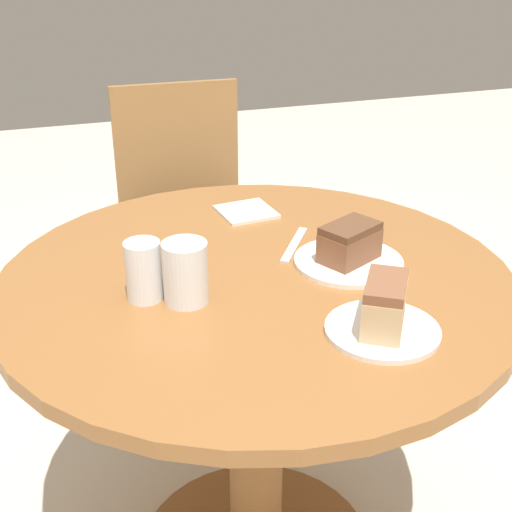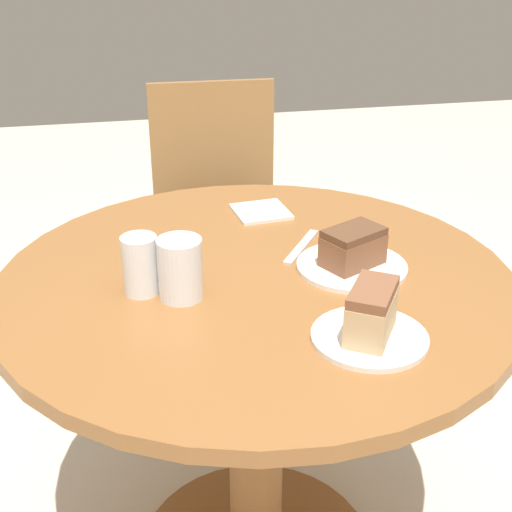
{
  "view_description": "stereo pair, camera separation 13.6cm",
  "coord_description": "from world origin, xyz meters",
  "views": [
    {
      "loc": [
        -0.38,
        -1.16,
        1.4
      ],
      "look_at": [
        0.0,
        0.0,
        0.8
      ],
      "focal_mm": 50.0,
      "sensor_mm": 36.0,
      "label": 1
    },
    {
      "loc": [
        -0.25,
        -1.2,
        1.4
      ],
      "look_at": [
        0.0,
        0.0,
        0.8
      ],
      "focal_mm": 50.0,
      "sensor_mm": 36.0,
      "label": 2
    }
  ],
  "objects": [
    {
      "name": "plate_far",
      "position": [
        0.13,
        -0.27,
        0.76
      ],
      "size": [
        0.19,
        0.19,
        0.01
      ],
      "color": "white",
      "rests_on": "table"
    },
    {
      "name": "cake_slice_far",
      "position": [
        0.13,
        -0.27,
        0.81
      ],
      "size": [
        0.12,
        0.13,
        0.09
      ],
      "rotation": [
        0.0,
        0.0,
        2.57
      ],
      "color": "tan",
      "rests_on": "plate_far"
    },
    {
      "name": "glass_lemonade",
      "position": [
        -0.15,
        -0.06,
        0.81
      ],
      "size": [
        0.08,
        0.08,
        0.11
      ],
      "color": "beige",
      "rests_on": "table"
    },
    {
      "name": "fork",
      "position": [
        0.12,
        0.1,
        0.76
      ],
      "size": [
        0.11,
        0.15,
        0.0
      ],
      "rotation": [
        0.0,
        0.0,
        0.97
      ],
      "color": "silver",
      "rests_on": "table"
    },
    {
      "name": "plate_near",
      "position": [
        0.19,
        -0.01,
        0.76
      ],
      "size": [
        0.22,
        0.22,
        0.01
      ],
      "color": "white",
      "rests_on": "table"
    },
    {
      "name": "cake_slice_near",
      "position": [
        0.19,
        -0.01,
        0.8
      ],
      "size": [
        0.14,
        0.12,
        0.08
      ],
      "rotation": [
        0.0,
        0.0,
        2.04
      ],
      "color": "brown",
      "rests_on": "plate_near"
    },
    {
      "name": "glass_water",
      "position": [
        -0.22,
        -0.03,
        0.81
      ],
      "size": [
        0.07,
        0.07,
        0.11
      ],
      "color": "silver",
      "rests_on": "table"
    },
    {
      "name": "chair",
      "position": [
        0.07,
        0.9,
        0.48
      ],
      "size": [
        0.44,
        0.48,
        0.9
      ],
      "rotation": [
        0.0,
        0.0,
        -0.03
      ],
      "color": "olive",
      "rests_on": "ground_plane"
    },
    {
      "name": "napkin_stack",
      "position": [
        0.07,
        0.3,
        0.76
      ],
      "size": [
        0.13,
        0.13,
        0.01
      ],
      "rotation": [
        0.0,
        0.0,
        0.11
      ],
      "color": "silver",
      "rests_on": "table"
    },
    {
      "name": "table",
      "position": [
        0.0,
        0.0,
        0.55
      ],
      "size": [
        1.0,
        1.0,
        0.76
      ],
      "color": "brown",
      "rests_on": "ground_plane"
    }
  ]
}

